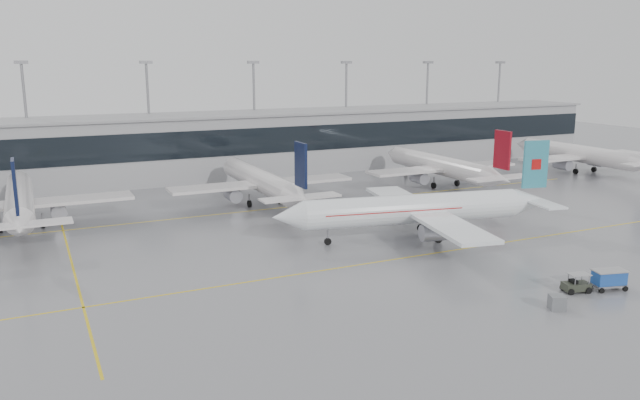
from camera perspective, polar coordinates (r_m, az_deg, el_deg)
name	(u,v)px	position (r m, az deg, el deg)	size (l,w,h in m)	color
ground	(365,264)	(70.93, 4.17, -5.84)	(320.00, 320.00, 0.00)	gray
taxi_line_main	(365,264)	(70.93, 4.17, -5.84)	(120.00, 0.25, 0.01)	gold
taxi_line_north	(271,209)	(97.18, -4.54, -0.81)	(120.00, 0.25, 0.01)	gold
taxi_line_cross	(71,262)	(76.90, -21.78, -5.26)	(0.25, 60.00, 0.01)	gold
terminal	(213,146)	(126.11, -9.79, 4.88)	(180.00, 15.00, 12.00)	#96969A
terminal_glass	(223,143)	(118.72, -8.82, 5.18)	(180.00, 0.20, 5.00)	black
terminal_roof	(212,115)	(125.46, -9.89, 7.69)	(182.00, 16.00, 0.40)	gray
light_masts	(203,107)	(131.15, -10.62, 8.36)	(156.40, 1.00, 22.60)	gray
air_canada_jet	(422,209)	(81.00, 9.28, -0.80)	(38.11, 31.24, 12.19)	white
parked_jet_b	(20,202)	(94.08, -25.77, -0.15)	(29.64, 36.96, 11.72)	silver
parked_jet_c	(262,181)	(99.79, -5.33, 1.71)	(29.64, 36.96, 11.72)	silver
parked_jet_d	(442,166)	(116.26, 11.12, 3.05)	(29.64, 36.96, 11.72)	silver
parked_jet_e	(582,154)	(139.73, 22.80, 3.86)	(29.64, 36.96, 11.72)	silver
baggage_tug	(576,286)	(67.19, 22.37, -7.24)	(3.96, 2.20, 1.88)	#2C3026
baggage_cart	(609,278)	(69.03, 24.92, -6.49)	(3.64, 2.58, 2.04)	gray
gse_unit	(557,303)	(61.94, 20.85, -8.75)	(1.37, 1.27, 1.37)	slate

